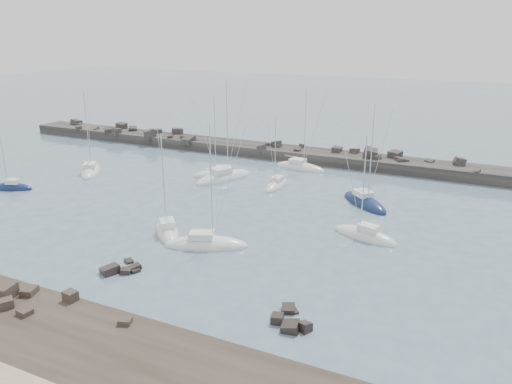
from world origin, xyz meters
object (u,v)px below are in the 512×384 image
Objects in this scene: sailboat_9 at (365,236)px; sailboat_13 at (221,176)px; sailboat_2 at (12,188)px; sailboat_3 at (224,178)px; sailboat_6 at (276,186)px; sailboat_8 at (364,203)px; sailboat_5 at (167,232)px; sailboat_7 at (206,245)px; sailboat_4 at (300,168)px; sailboat_1 at (91,171)px.

sailboat_13 is at bearing 151.80° from sailboat_9.
sailboat_3 is (25.43, 17.62, 0.01)m from sailboat_2.
sailboat_13 reaches higher than sailboat_6.
sailboat_6 is 13.81m from sailboat_8.
sailboat_8 is at bearing 104.28° from sailboat_9.
sailboat_7 is at bearing -11.56° from sailboat_5.
sailboat_6 is at bearing -6.17° from sailboat_13.
sailboat_4 is at bearing 93.36° from sailboat_7.
sailboat_2 is at bearing -108.31° from sailboat_1.
sailboat_5 is 0.86× the size of sailboat_8.
sailboat_7 is at bearing -8.10° from sailboat_2.
sailboat_13 reaches higher than sailboat_9.
sailboat_2 is at bearing -174.84° from sailboat_9.
sailboat_5 is at bearing -101.11° from sailboat_6.
sailboat_7 reaches higher than sailboat_9.
sailboat_5 is 0.99× the size of sailboat_9.
sailboat_2 is at bearing 171.90° from sailboat_7.
sailboat_3 is 1.20× the size of sailboat_13.
sailboat_2 is 0.71× the size of sailboat_4.
sailboat_8 reaches higher than sailboat_4.
sailboat_2 is 36.24m from sailboat_7.
sailboat_7 is at bearing -85.99° from sailboat_6.
sailboat_2 is 0.81× the size of sailboat_5.
sailboat_8 is (44.00, 3.68, 0.01)m from sailboat_1.
sailboat_9 is (2.79, -10.97, -0.00)m from sailboat_8.
sailboat_3 is 1.47× the size of sailboat_6.
sailboat_3 reaches higher than sailboat_9.
sailboat_4 is at bearing 125.15° from sailboat_9.
sailboat_3 is 22.59m from sailboat_8.
sailboat_13 is (-10.07, 1.09, 0.00)m from sailboat_6.
sailboat_9 is at bearing 22.32° from sailboat_5.
sailboat_5 is at bearing -157.68° from sailboat_9.
sailboat_6 is (34.28, 17.71, -0.01)m from sailboat_2.
sailboat_9 is at bearing -75.72° from sailboat_8.
sailboat_3 is (21.50, 5.75, 0.01)m from sailboat_1.
sailboat_13 is at bearing 104.39° from sailboat_5.
sailboat_2 is at bearing -142.17° from sailboat_13.
sailboat_7 is 0.98× the size of sailboat_8.
sailboat_7 is (31.95, -16.98, 0.00)m from sailboat_1.
sailboat_4 is 33.62m from sailboat_7.
sailboat_4 reaches higher than sailboat_2.
sailboat_1 is 12.50m from sailboat_2.
sailboat_13 is at bearing 172.22° from sailboat_8.
sailboat_4 is 1.05× the size of sailboat_13.
sailboat_1 is 30.91m from sailboat_6.
sailboat_7 is 1.14× the size of sailboat_9.
sailboat_13 is (-23.72, 3.24, -0.01)m from sailboat_8.
sailboat_6 is (8.85, 0.08, -0.02)m from sailboat_3.
sailboat_8 is 1.07× the size of sailboat_13.
sailboat_2 is 0.91× the size of sailboat_6.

